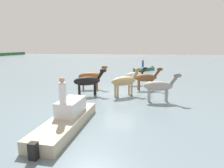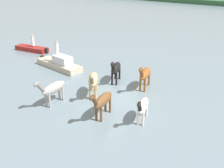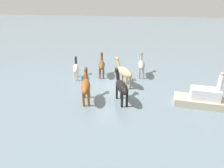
{
  "view_description": "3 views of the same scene",
  "coord_description": "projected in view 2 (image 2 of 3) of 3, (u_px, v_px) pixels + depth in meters",
  "views": [
    {
      "loc": [
        -14.43,
        -1.74,
        3.65
      ],
      "look_at": [
        -0.4,
        0.51,
        0.81
      ],
      "focal_mm": 29.81,
      "sensor_mm": 36.0,
      "label": 1
    },
    {
      "loc": [
        10.03,
        -11.65,
        7.68
      ],
      "look_at": [
        -0.04,
        0.61,
        0.67
      ],
      "focal_mm": 40.59,
      "sensor_mm": 36.0,
      "label": 2
    },
    {
      "loc": [
        -2.92,
        13.49,
        6.21
      ],
      "look_at": [
        -0.08,
        0.9,
        0.64
      ],
      "focal_mm": 30.64,
      "sensor_mm": 36.0,
      "label": 3
    }
  ],
  "objects": [
    {
      "name": "horse_dun_straggler",
      "position": [
        102.0,
        101.0,
        14.28
      ],
      "size": [
        1.03,
        2.47,
        1.92
      ],
      "rotation": [
        0.0,
        0.0,
        4.96
      ],
      "color": "brown",
      "rests_on": "ground_plane"
    },
    {
      "name": "horse_rear_stallion",
      "position": [
        93.0,
        80.0,
        16.76
      ],
      "size": [
        1.99,
        2.33,
        2.07
      ],
      "rotation": [
        0.0,
        0.0,
        5.39
      ],
      "color": "tan",
      "rests_on": "ground_plane"
    },
    {
      "name": "horse_lead",
      "position": [
        53.0,
        88.0,
        15.73
      ],
      "size": [
        0.81,
        2.52,
        1.95
      ],
      "rotation": [
        0.0,
        0.0,
        4.83
      ],
      "color": "#9E9993",
      "rests_on": "ground_plane"
    },
    {
      "name": "horse_mid_herd",
      "position": [
        145.0,
        74.0,
        17.84
      ],
      "size": [
        1.19,
        2.59,
        2.02
      ],
      "rotation": [
        0.0,
        0.0,
        5.03
      ],
      "color": "brown",
      "rests_on": "ground_plane"
    },
    {
      "name": "horse_gray_outer",
      "position": [
        143.0,
        106.0,
        13.91
      ],
      "size": [
        1.12,
        2.17,
        1.72
      ],
      "rotation": [
        0.0,
        0.0,
        5.08
      ],
      "color": "silver",
      "rests_on": "ground_plane"
    },
    {
      "name": "person_watcher_seated",
      "position": [
        33.0,
        41.0,
        26.59
      ],
      "size": [
        0.32,
        0.32,
        1.19
      ],
      "color": "silver",
      "rests_on": "boat_motor_center"
    },
    {
      "name": "horse_pinto_flank",
      "position": [
        116.0,
        69.0,
        18.89
      ],
      "size": [
        1.54,
        2.48,
        2.01
      ],
      "rotation": [
        0.0,
        0.0,
        5.18
      ],
      "color": "black",
      "rests_on": "ground_plane"
    },
    {
      "name": "boat_motor_center",
      "position": [
        32.0,
        49.0,
        26.97
      ],
      "size": [
        4.08,
        1.85,
        0.71
      ],
      "rotation": [
        0.0,
        0.0,
        3.36
      ],
      "color": "maroon",
      "rests_on": "ground_plane"
    },
    {
      "name": "person_boatman_standing",
      "position": [
        57.0,
        48.0,
        21.68
      ],
      "size": [
        0.32,
        0.32,
        1.19
      ],
      "color": "silver",
      "rests_on": "boat_tender_starboard"
    },
    {
      "name": "boat_tender_starboard",
      "position": [
        60.0,
        65.0,
        22.09
      ],
      "size": [
        5.03,
        1.53,
        1.34
      ],
      "rotation": [
        0.0,
        0.0,
        6.24
      ],
      "color": "#B7AD93",
      "rests_on": "ground_plane"
    },
    {
      "name": "ground_plane",
      "position": [
        107.0,
        96.0,
        17.16
      ],
      "size": [
        158.16,
        158.16,
        0.0
      ],
      "primitive_type": "plane",
      "color": "slate"
    }
  ]
}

